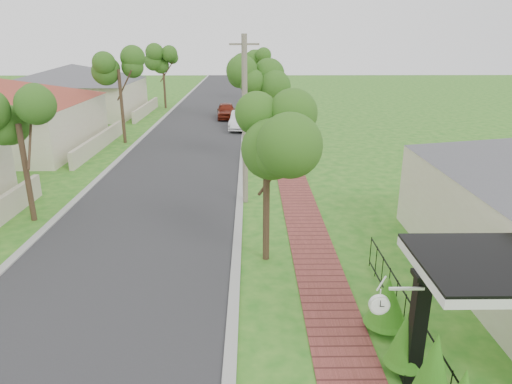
% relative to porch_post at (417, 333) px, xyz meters
% --- Properties ---
extents(ground, '(160.00, 160.00, 0.00)m').
position_rel_porch_post_xyz_m(ground, '(-4.55, 1.00, -1.12)').
color(ground, '#226A19').
rests_on(ground, ground).
extents(road, '(7.00, 120.00, 0.02)m').
position_rel_porch_post_xyz_m(road, '(-7.55, 21.00, -1.12)').
color(road, '#28282B').
rests_on(road, ground).
extents(kerb_right, '(0.30, 120.00, 0.10)m').
position_rel_porch_post_xyz_m(kerb_right, '(-3.90, 21.00, -1.12)').
color(kerb_right, '#9E9E99').
rests_on(kerb_right, ground).
extents(kerb_left, '(0.30, 120.00, 0.10)m').
position_rel_porch_post_xyz_m(kerb_left, '(-11.20, 21.00, -1.12)').
color(kerb_left, '#9E9E99').
rests_on(kerb_left, ground).
extents(sidewalk, '(1.50, 120.00, 0.03)m').
position_rel_porch_post_xyz_m(sidewalk, '(-1.30, 21.00, -1.12)').
color(sidewalk, brown).
rests_on(sidewalk, ground).
extents(porch_post, '(0.48, 0.48, 2.52)m').
position_rel_porch_post_xyz_m(porch_post, '(0.00, 0.00, 0.00)').
color(porch_post, black).
rests_on(porch_post, ground).
extents(picket_fence, '(0.03, 8.02, 1.00)m').
position_rel_porch_post_xyz_m(picket_fence, '(0.35, 1.00, -0.59)').
color(picket_fence, black).
rests_on(picket_fence, ground).
extents(street_trees, '(10.70, 37.65, 5.89)m').
position_rel_porch_post_xyz_m(street_trees, '(-7.42, 27.84, 3.42)').
color(street_trees, '#382619').
rests_on(street_trees, ground).
extents(hedge_row, '(0.94, 4.80, 2.17)m').
position_rel_porch_post_xyz_m(hedge_row, '(-0.10, -0.44, -0.25)').
color(hedge_row, '#306F16').
rests_on(hedge_row, ground).
extents(far_house_grey, '(15.56, 15.56, 4.60)m').
position_rel_porch_post_xyz_m(far_house_grey, '(-19.52, 35.00, 1.22)').
color(far_house_grey, beige).
rests_on(far_house_grey, ground).
extents(parked_car_red, '(1.88, 4.10, 1.36)m').
position_rel_porch_post_xyz_m(parked_car_red, '(-5.55, 32.72, -0.44)').
color(parked_car_red, maroon).
rests_on(parked_car_red, ground).
extents(parked_car_white, '(1.86, 4.31, 1.38)m').
position_rel_porch_post_xyz_m(parked_car_white, '(-4.15, 27.73, -0.43)').
color(parked_car_white, white).
rests_on(parked_car_white, ground).
extents(near_tree, '(1.89, 1.89, 4.85)m').
position_rel_porch_post_xyz_m(near_tree, '(-2.93, 5.55, 2.73)').
color(near_tree, '#382619').
rests_on(near_tree, ground).
extents(utility_pole, '(1.20, 0.24, 7.04)m').
position_rel_porch_post_xyz_m(utility_pole, '(-3.65, 11.00, 2.46)').
color(utility_pole, gray).
rests_on(utility_pole, ground).
extents(station_clock, '(1.06, 0.13, 0.59)m').
position_rel_porch_post_xyz_m(station_clock, '(-0.86, -0.19, 0.83)').
color(station_clock, white).
rests_on(station_clock, ground).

